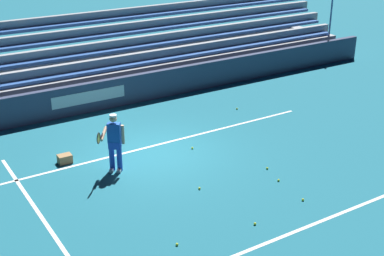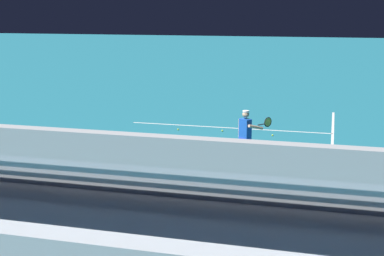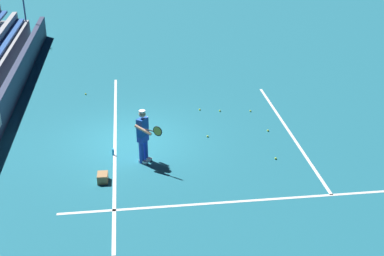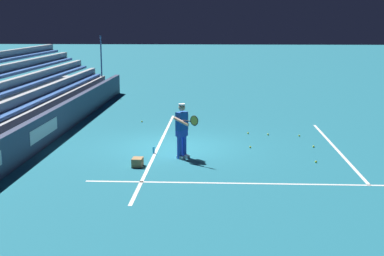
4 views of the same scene
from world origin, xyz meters
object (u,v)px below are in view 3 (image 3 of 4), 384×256
tennis_ball_midcourt (268,131)px  tennis_ball_on_baseline (86,94)px  tennis_ball_stray_back (250,111)px  tennis_ball_far_left (276,158)px  tennis_ball_near_player (220,111)px  ball_box_cardboard (103,178)px  water_bottle (113,152)px  tennis_ball_by_box (200,110)px  tennis_ball_toward_net (208,136)px  tennis_player (143,136)px  tennis_ball_far_right (139,125)px

tennis_ball_midcourt → tennis_ball_on_baseline: (-4.27, -6.48, 0.00)m
tennis_ball_stray_back → tennis_ball_far_left: (3.76, -0.04, 0.00)m
tennis_ball_near_player → tennis_ball_stray_back: same height
ball_box_cardboard → tennis_ball_stray_back: size_ratio=6.06×
tennis_ball_near_player → water_bottle: bearing=-52.9°
tennis_ball_by_box → tennis_ball_toward_net: bearing=-1.2°
tennis_player → ball_box_cardboard: 1.81m
tennis_ball_far_right → water_bottle: size_ratio=0.30×
tennis_ball_midcourt → tennis_ball_far_left: same height
tennis_ball_toward_net → water_bottle: 3.30m
ball_box_cardboard → tennis_ball_far_right: (-3.70, 1.19, -0.10)m
ball_box_cardboard → tennis_ball_midcourt: ball_box_cardboard is taller
tennis_ball_by_box → tennis_ball_far_left: bearing=24.0°
tennis_ball_by_box → water_bottle: size_ratio=0.30×
tennis_ball_far_left → tennis_ball_toward_net: same height
tennis_ball_near_player → ball_box_cardboard: bearing=-42.7°
tennis_ball_near_player → tennis_ball_toward_net: bearing=-20.5°
tennis_ball_near_player → tennis_ball_stray_back: (0.16, 1.14, 0.00)m
tennis_player → tennis_ball_toward_net: 2.77m
tennis_ball_stray_back → tennis_ball_on_baseline: 6.74m
tennis_ball_far_left → tennis_ball_midcourt: bearing=172.3°
tennis_ball_by_box → tennis_ball_midcourt: bearing=44.8°
tennis_ball_far_right → tennis_ball_midcourt: same height
tennis_ball_toward_net → water_bottle: size_ratio=0.30×
tennis_ball_far_left → tennis_ball_by_box: 4.51m
tennis_ball_midcourt → tennis_ball_far_left: (2.00, -0.27, 0.00)m
tennis_ball_near_player → tennis_ball_on_baseline: size_ratio=1.00×
tennis_ball_stray_back → ball_box_cardboard: bearing=-50.4°
tennis_player → tennis_ball_on_baseline: tennis_player is taller
tennis_ball_far_right → tennis_ball_toward_net: bearing=62.1°
tennis_ball_far_right → tennis_ball_midcourt: 4.53m
tennis_ball_near_player → tennis_ball_far_right: same height
tennis_ball_on_baseline → water_bottle: size_ratio=0.30×
tennis_ball_far_right → water_bottle: bearing=-23.3°
tennis_player → tennis_ball_by_box: tennis_player is taller
water_bottle → tennis_ball_far_left: bearing=79.7°
tennis_ball_midcourt → water_bottle: size_ratio=0.30×
ball_box_cardboard → water_bottle: bearing=170.0°
tennis_player → tennis_ball_by_box: (-3.74, 2.25, -0.86)m
ball_box_cardboard → tennis_ball_toward_net: bearing=125.9°
ball_box_cardboard → tennis_ball_near_player: ball_box_cardboard is taller
tennis_ball_far_right → tennis_ball_by_box: size_ratio=1.00×
ball_box_cardboard → tennis_ball_toward_net: 4.27m
tennis_ball_by_box → tennis_ball_on_baseline: bearing=-116.3°
tennis_ball_stray_back → tennis_ball_midcourt: 1.77m
tennis_ball_near_player → tennis_ball_by_box: (-0.20, -0.74, 0.00)m
tennis_player → water_bottle: tennis_player is taller
tennis_player → tennis_ball_near_player: (-3.53, 2.99, -0.86)m
tennis_ball_midcourt → tennis_ball_toward_net: (0.19, -2.15, 0.00)m
tennis_ball_midcourt → ball_box_cardboard: bearing=-64.4°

